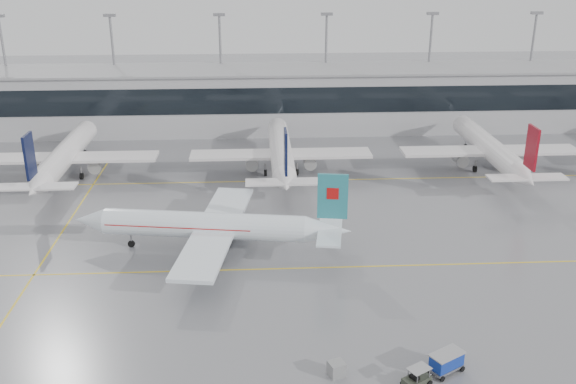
{
  "coord_description": "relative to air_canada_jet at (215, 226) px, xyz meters",
  "views": [
    {
      "loc": [
        -4.27,
        -66.9,
        35.5
      ],
      "look_at": [
        0.0,
        12.0,
        5.0
      ],
      "focal_mm": 40.0,
      "sensor_mm": 36.0,
      "label": 1
    }
  ],
  "objects": [
    {
      "name": "baggage_tug",
      "position": [
        18.59,
        -27.19,
        -2.73
      ],
      "size": [
        3.53,
        2.54,
        1.77
      ],
      "rotation": [
        0.0,
        0.0,
        0.54
      ],
      "color": "#2D3228",
      "rests_on": "ground"
    },
    {
      "name": "parked_jet_d",
      "position": [
        44.38,
        28.59,
        0.36
      ],
      "size": [
        29.64,
        36.96,
        11.72
      ],
      "rotation": [
        0.0,
        0.0,
        1.57
      ],
      "color": "white",
      "rests_on": "ground"
    },
    {
      "name": "gse_unit",
      "position": [
        11.91,
        -25.35,
        -2.67
      ],
      "size": [
        1.71,
        1.65,
        1.36
      ],
      "primitive_type": "cube",
      "rotation": [
        0.0,
        0.0,
        0.36
      ],
      "color": "gray",
      "rests_on": "ground"
    },
    {
      "name": "ground",
      "position": [
        9.38,
        -5.1,
        -3.35
      ],
      "size": [
        320.0,
        320.0,
        0.0
      ],
      "primitive_type": "plane",
      "color": "slate",
      "rests_on": "ground"
    },
    {
      "name": "taxi_line_cross",
      "position": [
        -20.62,
        9.9,
        -3.35
      ],
      "size": [
        0.25,
        60.0,
        0.01
      ],
      "primitive_type": "cube",
      "color": "yellow",
      "rests_on": "ground"
    },
    {
      "name": "air_canada_jet",
      "position": [
        0.0,
        0.0,
        0.0
      ],
      "size": [
        34.56,
        27.4,
        10.65
      ],
      "rotation": [
        0.0,
        0.0,
        2.98
      ],
      "color": "white",
      "rests_on": "ground"
    },
    {
      "name": "parked_jet_c",
      "position": [
        9.38,
        28.59,
        0.36
      ],
      "size": [
        29.64,
        36.96,
        11.72
      ],
      "rotation": [
        0.0,
        0.0,
        1.57
      ],
      "color": "white",
      "rests_on": "ground"
    },
    {
      "name": "terminal",
      "position": [
        9.38,
        56.9,
        2.65
      ],
      "size": [
        180.0,
        15.0,
        12.0
      ],
      "primitive_type": "cube",
      "color": "#A7A7AB",
      "rests_on": "ground"
    },
    {
      "name": "taxi_line_north",
      "position": [
        9.38,
        24.9,
        -3.35
      ],
      "size": [
        120.0,
        0.25,
        0.01
      ],
      "primitive_type": "cube",
      "color": "yellow",
      "rests_on": "ground"
    },
    {
      "name": "terminal_glass",
      "position": [
        9.38,
        49.35,
        4.15
      ],
      "size": [
        180.0,
        0.2,
        5.0
      ],
      "primitive_type": "cube",
      "color": "black",
      "rests_on": "ground"
    },
    {
      "name": "baggage_cart",
      "position": [
        21.69,
        -25.35,
        -2.21
      ],
      "size": [
        3.58,
        3.08,
        1.95
      ],
      "rotation": [
        0.0,
        0.0,
        0.54
      ],
      "color": "gray",
      "rests_on": "ground"
    },
    {
      "name": "parked_jet_b",
      "position": [
        -25.62,
        28.59,
        0.36
      ],
      "size": [
        29.64,
        36.96,
        11.72
      ],
      "rotation": [
        0.0,
        0.0,
        1.57
      ],
      "color": "white",
      "rests_on": "ground"
    },
    {
      "name": "light_masts",
      "position": [
        9.38,
        62.9,
        9.99
      ],
      "size": [
        156.4,
        1.0,
        22.6
      ],
      "color": "gray",
      "rests_on": "ground"
    },
    {
      "name": "taxi_line_main",
      "position": [
        9.38,
        -5.1,
        -3.35
      ],
      "size": [
        120.0,
        0.25,
        0.01
      ],
      "primitive_type": "cube",
      "color": "yellow",
      "rests_on": "ground"
    },
    {
      "name": "terminal_roof",
      "position": [
        9.38,
        56.9,
        8.85
      ],
      "size": [
        182.0,
        16.0,
        0.4
      ],
      "primitive_type": "cube",
      "color": "gray",
      "rests_on": "ground"
    }
  ]
}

